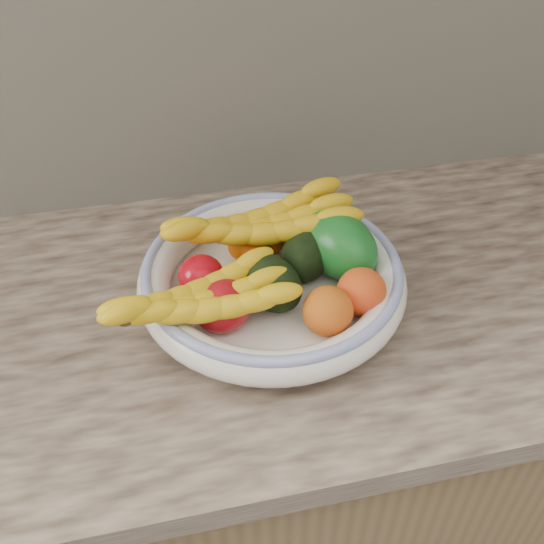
{
  "coord_description": "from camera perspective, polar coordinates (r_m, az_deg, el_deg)",
  "views": [
    {
      "loc": [
        -0.14,
        1.01,
        1.53
      ],
      "look_at": [
        0.0,
        1.66,
        0.96
      ],
      "focal_mm": 40.0,
      "sensor_mm": 36.0,
      "label": 1
    }
  ],
  "objects": [
    {
      "name": "avocado_right",
      "position": [
        0.9,
        3.35,
        1.74
      ],
      "size": [
        0.13,
        0.13,
        0.08
      ],
      "primitive_type": "ellipsoid",
      "rotation": [
        0.0,
        0.0,
        -0.67
      ],
      "color": "black",
      "rests_on": "fruit_bowl"
    },
    {
      "name": "clementine_back_mid",
      "position": [
        0.93,
        -1.71,
        2.28
      ],
      "size": [
        0.07,
        0.07,
        0.05
      ],
      "primitive_type": "ellipsoid",
      "rotation": [
        0.0,
        0.0,
        0.37
      ],
      "color": "#DF5004",
      "rests_on": "fruit_bowl"
    },
    {
      "name": "fruit_bowl",
      "position": [
        0.88,
        0.0,
        -0.56
      ],
      "size": [
        0.39,
        0.39,
        0.08
      ],
      "color": "white",
      "rests_on": "kitchen_counter"
    },
    {
      "name": "clementine_extra",
      "position": [
        0.95,
        -1.49,
        3.53
      ],
      "size": [
        0.06,
        0.06,
        0.05
      ],
      "primitive_type": "ellipsoid",
      "color": "#F26005",
      "rests_on": "fruit_bowl"
    },
    {
      "name": "clementine_back_left",
      "position": [
        0.93,
        -2.51,
        2.55
      ],
      "size": [
        0.06,
        0.06,
        0.05
      ],
      "primitive_type": "ellipsoid",
      "rotation": [
        0.0,
        0.0,
        0.08
      ],
      "color": "#E46304",
      "rests_on": "fruit_bowl"
    },
    {
      "name": "clementine_back_right",
      "position": [
        0.95,
        -0.17,
        3.3
      ],
      "size": [
        0.06,
        0.06,
        0.05
      ],
      "primitive_type": "ellipsoid",
      "rotation": [
        0.0,
        0.0,
        -0.08
      ],
      "color": "#F15F05",
      "rests_on": "fruit_bowl"
    },
    {
      "name": "peach_front",
      "position": [
        0.81,
        5.28,
        -3.67
      ],
      "size": [
        0.09,
        0.09,
        0.07
      ],
      "primitive_type": "ellipsoid",
      "rotation": [
        0.0,
        0.0,
        0.28
      ],
      "color": "orange",
      "rests_on": "fruit_bowl"
    },
    {
      "name": "kitchen_counter",
      "position": [
        1.27,
        -0.26,
        -16.48
      ],
      "size": [
        2.44,
        0.66,
        1.4
      ],
      "color": "brown",
      "rests_on": "ground"
    },
    {
      "name": "green_mango",
      "position": [
        0.9,
        6.23,
        2.55
      ],
      "size": [
        0.16,
        0.17,
        0.12
      ],
      "primitive_type": "ellipsoid",
      "rotation": [
        0.0,
        0.31,
        0.48
      ],
      "color": "#105719",
      "rests_on": "fruit_bowl"
    },
    {
      "name": "tomato_near_left",
      "position": [
        0.82,
        -4.79,
        -3.13
      ],
      "size": [
        0.09,
        0.09,
        0.07
      ],
      "primitive_type": "ellipsoid",
      "rotation": [
        0.0,
        0.0,
        0.16
      ],
      "color": "#A30D15",
      "rests_on": "fruit_bowl"
    },
    {
      "name": "peach_right",
      "position": [
        0.84,
        8.41,
        -1.85
      ],
      "size": [
        0.09,
        0.09,
        0.07
      ],
      "primitive_type": "ellipsoid",
      "rotation": [
        0.0,
        0.0,
        -0.42
      ],
      "color": "orange",
      "rests_on": "fruit_bowl"
    },
    {
      "name": "tomato_left",
      "position": [
        0.87,
        -6.69,
        -0.32
      ],
      "size": [
        0.09,
        0.09,
        0.06
      ],
      "primitive_type": "ellipsoid",
      "rotation": [
        0.0,
        0.0,
        -0.38
      ],
      "color": "#B10714",
      "rests_on": "fruit_bowl"
    },
    {
      "name": "banana_bunch_back",
      "position": [
        0.91,
        -1.13,
        4.06
      ],
      "size": [
        0.32,
        0.14,
        0.09
      ],
      "primitive_type": null,
      "rotation": [
        0.0,
        0.0,
        0.09
      ],
      "color": "gold",
      "rests_on": "fruit_bowl"
    },
    {
      "name": "banana_bunch_front",
      "position": [
        0.8,
        -6.79,
        -3.0
      ],
      "size": [
        0.29,
        0.17,
        0.08
      ],
      "primitive_type": null,
      "rotation": [
        0.0,
        0.0,
        0.24
      ],
      "color": "yellow",
      "rests_on": "fruit_bowl"
    },
    {
      "name": "avocado_center",
      "position": [
        0.85,
        -0.32,
        -0.93
      ],
      "size": [
        0.12,
        0.14,
        0.08
      ],
      "primitive_type": "ellipsoid",
      "rotation": [
        0.0,
        0.0,
        0.51
      ],
      "color": "black",
      "rests_on": "fruit_bowl"
    }
  ]
}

